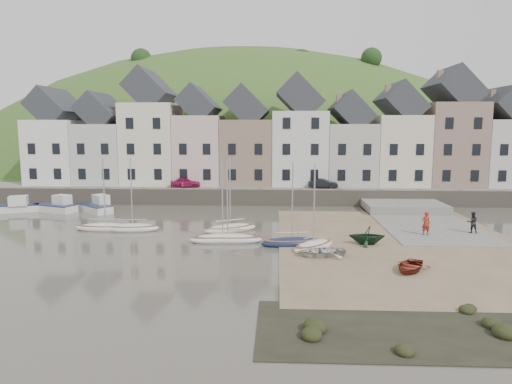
{
  "coord_description": "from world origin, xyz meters",
  "views": [
    {
      "loc": [
        1.84,
        -33.95,
        8.58
      ],
      "look_at": [
        0.0,
        6.0,
        3.0
      ],
      "focal_mm": 32.38,
      "sensor_mm": 36.0,
      "label": 1
    }
  ],
  "objects_px": {
    "rowboat_red": "(410,266)",
    "car_right": "(323,184)",
    "rowboat_green": "(367,235)",
    "sailboat_0": "(106,227)",
    "person_red": "(426,223)",
    "car_left": "(185,182)",
    "person_dark": "(472,222)",
    "rowboat_white": "(321,251)"
  },
  "relations": [
    {
      "from": "sailboat_0",
      "to": "car_right",
      "type": "relative_size",
      "value": 1.86
    },
    {
      "from": "person_dark",
      "to": "car_left",
      "type": "xyz_separation_m",
      "value": [
        -26.62,
        16.03,
        1.21
      ]
    },
    {
      "from": "rowboat_white",
      "to": "car_right",
      "type": "distance_m",
      "value": 23.47
    },
    {
      "from": "rowboat_red",
      "to": "rowboat_green",
      "type": "bearing_deg",
      "value": 132.66
    },
    {
      "from": "rowboat_green",
      "to": "rowboat_red",
      "type": "height_order",
      "value": "rowboat_green"
    },
    {
      "from": "rowboat_red",
      "to": "person_dark",
      "type": "distance_m",
      "value": 12.93
    },
    {
      "from": "rowboat_green",
      "to": "person_dark",
      "type": "bearing_deg",
      "value": 114.82
    },
    {
      "from": "rowboat_green",
      "to": "person_dark",
      "type": "distance_m",
      "value": 10.02
    },
    {
      "from": "rowboat_green",
      "to": "person_dark",
      "type": "xyz_separation_m",
      "value": [
        9.21,
        3.95,
        0.24
      ]
    },
    {
      "from": "rowboat_white",
      "to": "person_red",
      "type": "xyz_separation_m",
      "value": [
        8.87,
        6.31,
        0.66
      ]
    },
    {
      "from": "rowboat_red",
      "to": "car_right",
      "type": "xyz_separation_m",
      "value": [
        -2.62,
        26.29,
        1.8
      ]
    },
    {
      "from": "rowboat_white",
      "to": "sailboat_0",
      "type": "bearing_deg",
      "value": -123.01
    },
    {
      "from": "rowboat_green",
      "to": "person_dark",
      "type": "height_order",
      "value": "person_dark"
    },
    {
      "from": "rowboat_green",
      "to": "person_dark",
      "type": "relative_size",
      "value": 1.49
    },
    {
      "from": "person_red",
      "to": "car_right",
      "type": "xyz_separation_m",
      "value": [
        -6.46,
        16.97,
        1.1
      ]
    },
    {
      "from": "sailboat_0",
      "to": "car_left",
      "type": "height_order",
      "value": "sailboat_0"
    },
    {
      "from": "rowboat_green",
      "to": "person_red",
      "type": "distance_m",
      "value": 6.02
    },
    {
      "from": "person_red",
      "to": "car_left",
      "type": "xyz_separation_m",
      "value": [
        -22.61,
        16.97,
        1.14
      ]
    },
    {
      "from": "sailboat_0",
      "to": "car_right",
      "type": "xyz_separation_m",
      "value": [
        19.8,
        15.98,
        1.9
      ]
    },
    {
      "from": "rowboat_red",
      "to": "car_left",
      "type": "bearing_deg",
      "value": 155.98
    },
    {
      "from": "car_left",
      "to": "car_right",
      "type": "height_order",
      "value": "car_left"
    },
    {
      "from": "sailboat_0",
      "to": "car_right",
      "type": "height_order",
      "value": "sailboat_0"
    },
    {
      "from": "rowboat_green",
      "to": "car_left",
      "type": "bearing_deg",
      "value": -137.3
    },
    {
      "from": "car_right",
      "to": "car_left",
      "type": "bearing_deg",
      "value": 98.56
    },
    {
      "from": "rowboat_green",
      "to": "car_right",
      "type": "relative_size",
      "value": 0.76
    },
    {
      "from": "person_red",
      "to": "person_dark",
      "type": "bearing_deg",
      "value": -170.9
    },
    {
      "from": "person_red",
      "to": "car_left",
      "type": "height_order",
      "value": "car_left"
    },
    {
      "from": "sailboat_0",
      "to": "rowboat_white",
      "type": "relative_size",
      "value": 1.95
    },
    {
      "from": "sailboat_0",
      "to": "person_red",
      "type": "xyz_separation_m",
      "value": [
        26.26,
        -1.0,
        0.8
      ]
    },
    {
      "from": "rowboat_red",
      "to": "person_red",
      "type": "distance_m",
      "value": 10.1
    },
    {
      "from": "sailboat_0",
      "to": "person_red",
      "type": "height_order",
      "value": "sailboat_0"
    },
    {
      "from": "sailboat_0",
      "to": "rowboat_red",
      "type": "height_order",
      "value": "sailboat_0"
    },
    {
      "from": "sailboat_0",
      "to": "rowboat_red",
      "type": "distance_m",
      "value": 24.68
    },
    {
      "from": "car_right",
      "to": "sailboat_0",
      "type": "bearing_deg",
      "value": 137.46
    },
    {
      "from": "sailboat_0",
      "to": "person_red",
      "type": "relative_size",
      "value": 3.37
    },
    {
      "from": "person_red",
      "to": "car_right",
      "type": "height_order",
      "value": "car_right"
    },
    {
      "from": "rowboat_white",
      "to": "car_right",
      "type": "bearing_deg",
      "value": 163.86
    },
    {
      "from": "sailboat_0",
      "to": "rowboat_white",
      "type": "distance_m",
      "value": 18.86
    },
    {
      "from": "rowboat_green",
      "to": "car_left",
      "type": "xyz_separation_m",
      "value": [
        -17.41,
        19.98,
        1.45
      ]
    },
    {
      "from": "person_red",
      "to": "person_dark",
      "type": "distance_m",
      "value": 4.12
    },
    {
      "from": "sailboat_0",
      "to": "rowboat_red",
      "type": "xyz_separation_m",
      "value": [
        22.42,
        -10.31,
        0.1
      ]
    },
    {
      "from": "car_left",
      "to": "car_right",
      "type": "relative_size",
      "value": 1.03
    }
  ]
}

